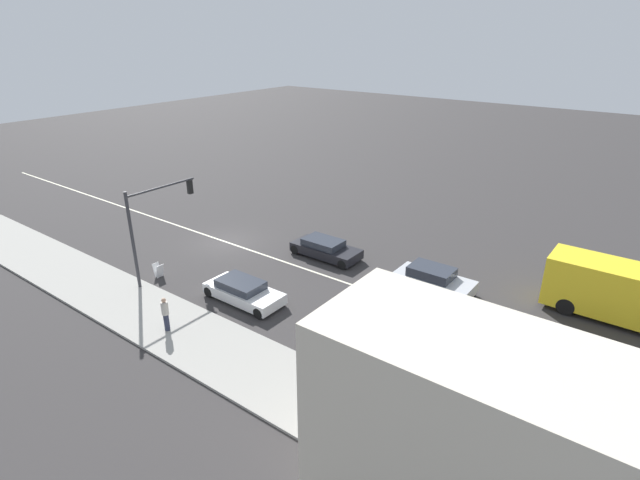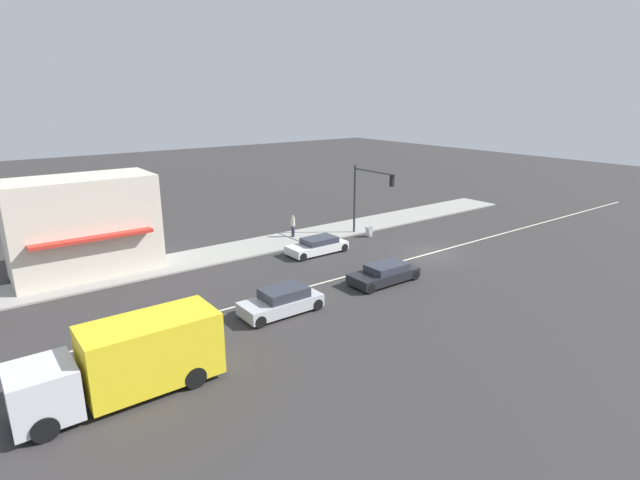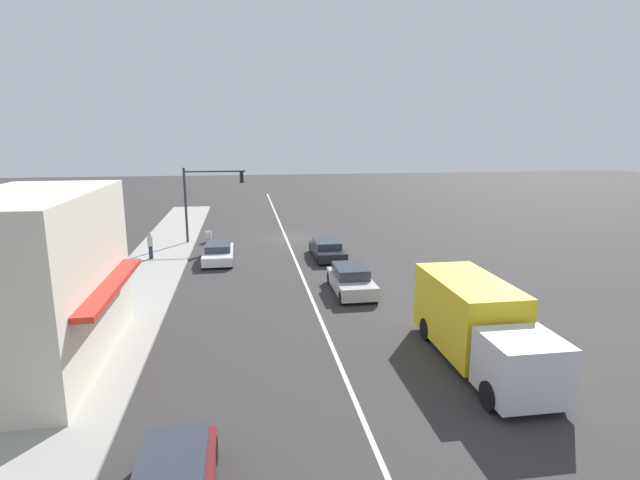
{
  "view_description": "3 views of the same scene",
  "coord_description": "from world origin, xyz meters",
  "views": [
    {
      "loc": [
        21.4,
        24.14,
        13.61
      ],
      "look_at": [
        -0.35,
        7.85,
        2.03
      ],
      "focal_mm": 28.0,
      "sensor_mm": 36.0,
      "label": 1
    },
    {
      "loc": [
        -22.93,
        27.38,
        11.18
      ],
      "look_at": [
        0.99,
        9.47,
        2.43
      ],
      "focal_mm": 28.0,
      "sensor_mm": 36.0,
      "label": 2
    },
    {
      "loc": [
        3.26,
        39.04,
        8.24
      ],
      "look_at": [
        -1.14,
        10.54,
        2.02
      ],
      "focal_mm": 28.0,
      "sensor_mm": 36.0,
      "label": 3
    }
  ],
  "objects": [
    {
      "name": "building_corner_store",
      "position": [
        10.48,
        21.09,
        3.2
      ],
      "size": [
        4.96,
        8.71,
        6.16
      ],
      "color": "beige",
      "rests_on": "sidewalk_right"
    },
    {
      "name": "pedestrian",
      "position": [
        9.39,
        5.9,
        1.04
      ],
      "size": [
        0.34,
        0.34,
        1.75
      ],
      "color": "#282D42",
      "rests_on": "sidewalk_right"
    },
    {
      "name": "ground_plane",
      "position": [
        0.0,
        18.0,
        0.0
      ],
      "size": [
        160.0,
        160.0,
        0.0
      ],
      "primitive_type": "plane",
      "color": "#333030"
    },
    {
      "name": "sedan_dark",
      "position": [
        -2.2,
        6.9,
        0.57
      ],
      "size": [
        1.91,
        4.53,
        1.16
      ],
      "color": "black",
      "rests_on": "ground"
    },
    {
      "name": "van_white",
      "position": [
        5.0,
        6.69,
        0.57
      ],
      "size": [
        1.9,
        4.5,
        1.16
      ],
      "color": "silver",
      "rests_on": "ground"
    },
    {
      "name": "lane_marking_center",
      "position": [
        0.0,
        0.0,
        0.0
      ],
      "size": [
        0.16,
        60.0,
        0.01
      ],
      "primitive_type": "cube",
      "color": "beige",
      "rests_on": "ground"
    },
    {
      "name": "sidewalk_right",
      "position": [
        9.0,
        18.5,
        0.06
      ],
      "size": [
        4.0,
        73.0,
        0.12
      ],
      "primitive_type": "cube",
      "color": "#9E9B93",
      "rests_on": "ground"
    },
    {
      "name": "delivery_truck",
      "position": [
        -5.0,
        23.09,
        1.47
      ],
      "size": [
        2.44,
        7.5,
        2.87
      ],
      "color": "silver",
      "rests_on": "ground"
    },
    {
      "name": "warning_aframe_sign",
      "position": [
        6.02,
        0.7,
        0.43
      ],
      "size": [
        0.45,
        0.53,
        0.84
      ],
      "color": "silver",
      "rests_on": "ground"
    },
    {
      "name": "sedan_silver",
      "position": [
        -2.2,
        14.4,
        0.66
      ],
      "size": [
        1.91,
        4.37,
        1.38
      ],
      "color": "#B7BABF",
      "rests_on": "ground"
    },
    {
      "name": "traffic_signal_main",
      "position": [
        6.12,
        1.0,
        3.9
      ],
      "size": [
        4.59,
        0.34,
        5.6
      ],
      "color": "#333338",
      "rests_on": "sidewalk_right"
    }
  ]
}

